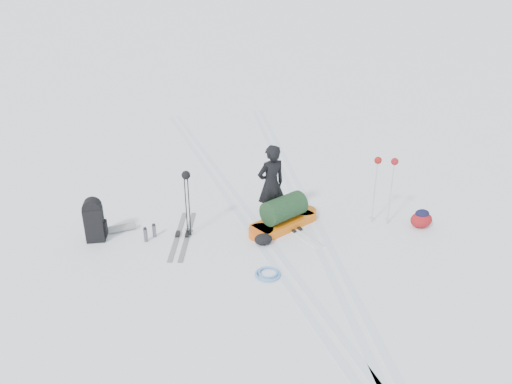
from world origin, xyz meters
TOP-DOWN VIEW (x-y plane):
  - ground at (0.00, 0.00)m, footprint 200.00×200.00m
  - snow_hill_backdrop at (62.69, 84.02)m, footprint 359.50×192.00m
  - ski_tracks at (0.61, 0.88)m, footprint 3.38×17.97m
  - skier at (0.36, 0.68)m, footprint 0.70×0.55m
  - pulk_sled at (0.56, 0.43)m, footprint 1.77×1.20m
  - expedition_rucksack at (-3.05, 0.90)m, footprint 0.95×0.50m
  - ski_poles_black at (-1.34, 0.60)m, footprint 0.17×0.17m
  - ski_poles_silver at (2.52, 0.04)m, footprint 0.43×0.29m
  - touring_skis_grey at (-1.48, 0.59)m, footprint 0.81×1.93m
  - touring_skis_white at (0.75, 0.19)m, footprint 0.69×1.56m
  - rope_coil at (-0.24, -1.15)m, footprint 0.45×0.45m
  - small_daypack at (3.24, -0.34)m, footprint 0.57×0.55m
  - thermos_pair at (-2.10, 0.64)m, footprint 0.26×0.22m
  - stuff_sack at (-0.03, -0.14)m, footprint 0.42×0.38m

SIDE VIEW (x-z plane):
  - snow_hill_backdrop at x=62.69m, z-range -150.24..12.21m
  - ground at x=0.00m, z-range 0.00..0.00m
  - ski_tracks at x=0.61m, z-range 0.00..0.01m
  - touring_skis_white at x=0.75m, z-range -0.02..0.04m
  - touring_skis_grey at x=-1.48m, z-range -0.02..0.05m
  - rope_coil at x=-0.24m, z-range 0.00..0.05m
  - stuff_sack at x=-0.03m, z-range 0.00..0.22m
  - thermos_pair at x=-2.10m, z-range -0.01..0.29m
  - small_daypack at x=3.24m, z-range -0.01..0.38m
  - pulk_sled at x=0.56m, z-range -0.08..0.59m
  - expedition_rucksack at x=-3.05m, z-range -0.03..0.85m
  - skier at x=0.36m, z-range 0.00..1.69m
  - ski_poles_black at x=-1.34m, z-range 0.43..1.80m
  - ski_poles_silver at x=2.52m, z-range 0.49..1.94m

